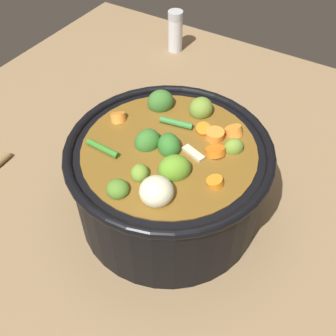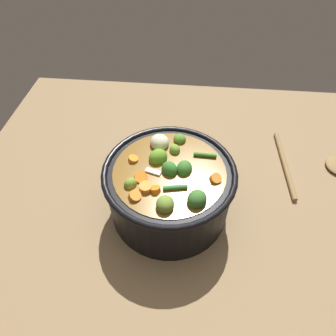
% 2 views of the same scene
% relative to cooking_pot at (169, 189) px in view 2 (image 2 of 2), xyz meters
% --- Properties ---
extents(ground_plane, '(1.10, 1.10, 0.00)m').
position_rel_cooking_pot_xyz_m(ground_plane, '(-0.00, -0.00, -0.08)').
color(ground_plane, '#8C704C').
extents(cooking_pot, '(0.29, 0.29, 0.16)m').
position_rel_cooking_pot_xyz_m(cooking_pot, '(0.00, 0.00, 0.00)').
color(cooking_pot, black).
rests_on(cooking_pot, ground_plane).
extents(wooden_spoon, '(0.19, 0.25, 0.01)m').
position_rel_cooking_pot_xyz_m(wooden_spoon, '(-0.39, -0.18, -0.07)').
color(wooden_spoon, olive).
rests_on(wooden_spoon, ground_plane).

